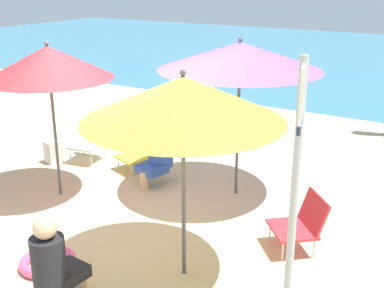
{
  "coord_description": "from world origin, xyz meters",
  "views": [
    {
      "loc": [
        3.82,
        -4.18,
        2.9
      ],
      "look_at": [
        0.53,
        1.26,
        0.7
      ],
      "focal_mm": 46.44,
      "sensor_mm": 36.0,
      "label": 1
    }
  ],
  "objects": [
    {
      "name": "ground_plane",
      "position": [
        0.0,
        0.0,
        0.0
      ],
      "size": [
        40.0,
        40.0,
        0.0
      ],
      "primitive_type": "plane",
      "color": "#D3BC8C"
    },
    {
      "name": "person_a",
      "position": [
        0.73,
        -1.5,
        0.45
      ],
      "size": [
        0.34,
        0.55,
        0.9
      ],
      "rotation": [
        0.0,
        0.0,
        1.49
      ],
      "color": "black",
      "rests_on": "ground_plane"
    },
    {
      "name": "umbrella_yellow",
      "position": [
        1.49,
        -0.49,
        1.82
      ],
      "size": [
        1.9,
        1.9,
        2.09
      ],
      "color": "#4C4C51",
      "rests_on": "ground_plane"
    },
    {
      "name": "beach_chair_a",
      "position": [
        -0.59,
        1.59,
        0.3
      ],
      "size": [
        0.65,
        0.71,
        0.6
      ],
      "rotation": [
        0.0,
        0.0,
        -1.91
      ],
      "color": "gold",
      "rests_on": "ground_plane"
    },
    {
      "name": "person_b",
      "position": [
        -0.03,
        1.26,
        0.46
      ],
      "size": [
        0.42,
        0.57,
        0.9
      ],
      "rotation": [
        0.0,
        0.0,
        4.53
      ],
      "color": "#2D519E",
      "rests_on": "ground_plane"
    },
    {
      "name": "warning_sign",
      "position": [
        2.78,
        -1.06,
        1.58
      ],
      "size": [
        0.19,
        0.51,
        2.4
      ],
      "rotation": [
        0.0,
        0.0,
        0.31
      ],
      "color": "#ADADB2",
      "rests_on": "ground_plane"
    },
    {
      "name": "swim_ring",
      "position": [
        0.22,
        -1.13,
        0.05
      ],
      "size": [
        0.58,
        0.58,
        0.1
      ],
      "primitive_type": "torus",
      "color": "#E54C7F",
      "rests_on": "ground_plane"
    },
    {
      "name": "beach_chair_c",
      "position": [
        2.34,
        0.58,
        0.33
      ],
      "size": [
        0.74,
        0.74,
        0.62
      ],
      "rotation": [
        0.0,
        0.0,
        -2.42
      ],
      "color": "red",
      "rests_on": "ground_plane"
    },
    {
      "name": "beach_bag",
      "position": [
        -1.96,
        1.07,
        0.18
      ],
      "size": [
        0.27,
        0.28,
        0.36
      ],
      "primitive_type": "cube",
      "rotation": [
        0.0,
        0.0,
        2.89
      ],
      "color": "silver",
      "rests_on": "ground_plane"
    },
    {
      "name": "beach_chair_b",
      "position": [
        -1.54,
        1.49,
        0.35
      ],
      "size": [
        0.58,
        0.65,
        0.65
      ],
      "rotation": [
        0.0,
        0.0,
        -1.4
      ],
      "color": "white",
      "rests_on": "ground_plane"
    },
    {
      "name": "umbrella_red",
      "position": [
        -0.99,
        0.25,
        1.82
      ],
      "size": [
        1.64,
        1.64,
        2.09
      ],
      "color": "#4C4C51",
      "rests_on": "ground_plane"
    },
    {
      "name": "umbrella_purple",
      "position": [
        1.08,
        1.53,
        1.9
      ],
      "size": [
        2.12,
        2.12,
        2.14
      ],
      "color": "#4C4C51",
      "rests_on": "ground_plane"
    },
    {
      "name": "sea_water",
      "position": [
        0.0,
        14.12,
        0.0
      ],
      "size": [
        40.0,
        16.0,
        0.01
      ],
      "primitive_type": "cube",
      "color": "teal",
      "rests_on": "ground_plane"
    }
  ]
}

